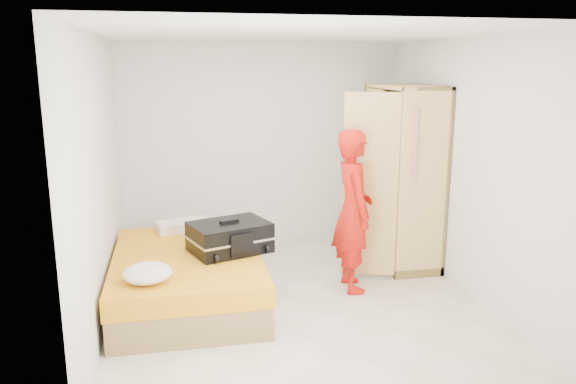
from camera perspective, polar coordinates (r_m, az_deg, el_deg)
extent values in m
plane|color=beige|center=(5.78, 0.63, -10.91)|extent=(4.00, 4.00, 0.00)
plane|color=white|center=(5.30, 0.70, 15.77)|extent=(4.00, 4.00, 0.00)
cube|color=white|center=(7.33, -2.67, 4.76)|extent=(3.60, 0.02, 2.60)
cube|color=white|center=(3.52, 7.61, -4.28)|extent=(3.60, 0.02, 2.60)
cube|color=white|center=(5.32, -18.66, 0.99)|extent=(0.02, 4.00, 2.60)
cube|color=white|center=(6.03, 17.63, 2.41)|extent=(0.02, 4.00, 2.60)
cube|color=olive|center=(5.78, -10.13, -9.50)|extent=(1.40, 2.00, 0.30)
cube|color=orange|center=(5.69, -10.23, -7.18)|extent=(1.42, 2.02, 0.20)
cube|color=#E7C470|center=(6.85, 13.64, 1.71)|extent=(0.04, 1.20, 2.10)
cube|color=#E7C470|center=(6.22, 13.64, 0.61)|extent=(0.58, 0.04, 2.10)
cube|color=#E7C470|center=(7.27, 9.79, 2.52)|extent=(0.58, 0.04, 2.10)
cube|color=#E7C470|center=(6.62, 11.97, 10.41)|extent=(0.58, 1.20, 0.04)
cube|color=#A58C47|center=(7.00, 11.20, -6.42)|extent=(0.58, 1.20, 0.10)
cube|color=#E7C470|center=(6.91, 8.54, 2.04)|extent=(0.04, 0.59, 2.00)
cube|color=#E7C470|center=(6.10, 8.35, 0.59)|extent=(0.58, 0.20, 2.00)
cylinder|color=#B2B2B7|center=(6.63, 11.90, 9.03)|extent=(0.02, 1.10, 0.02)
imported|color=red|center=(5.85, 6.63, -1.90)|extent=(0.42, 0.63, 1.70)
cube|color=black|center=(5.64, -5.95, -4.56)|extent=(0.87, 0.74, 0.30)
cube|color=black|center=(5.60, -5.99, -2.97)|extent=(0.20, 0.11, 0.03)
ellipsoid|color=beige|center=(5.01, -14.09, -7.99)|extent=(0.42, 0.42, 0.16)
cube|color=beige|center=(6.46, -10.58, -3.35)|extent=(0.64, 0.43, 0.11)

